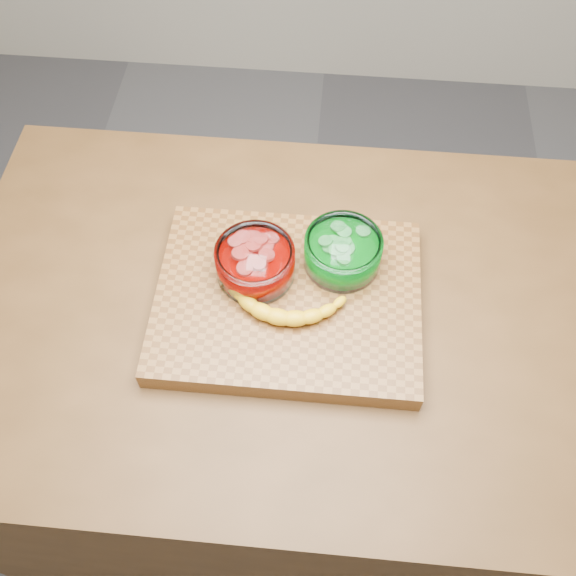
{
  "coord_description": "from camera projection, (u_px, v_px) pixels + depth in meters",
  "views": [
    {
      "loc": [
        0.05,
        -0.58,
        1.86
      ],
      "look_at": [
        0.0,
        0.0,
        0.96
      ],
      "focal_mm": 40.0,
      "sensor_mm": 36.0,
      "label": 1
    }
  ],
  "objects": [
    {
      "name": "ground",
      "position": [
        288.0,
        465.0,
        1.88
      ],
      "size": [
        3.5,
        3.5,
        0.0
      ],
      "primitive_type": "plane",
      "color": "#505055",
      "rests_on": "ground"
    },
    {
      "name": "counter",
      "position": [
        288.0,
        406.0,
        1.5
      ],
      "size": [
        1.2,
        0.8,
        0.9
      ],
      "primitive_type": "cube",
      "color": "#503318",
      "rests_on": "ground"
    },
    {
      "name": "cutting_board",
      "position": [
        288.0,
        301.0,
        1.1
      ],
      "size": [
        0.45,
        0.35,
        0.04
      ],
      "primitive_type": "cube",
      "color": "brown",
      "rests_on": "counter"
    },
    {
      "name": "bowl_red",
      "position": [
        255.0,
        262.0,
        1.08
      ],
      "size": [
        0.13,
        0.13,
        0.06
      ],
      "color": "white",
      "rests_on": "cutting_board"
    },
    {
      "name": "bowl_green",
      "position": [
        343.0,
        252.0,
        1.1
      ],
      "size": [
        0.13,
        0.13,
        0.06
      ],
      "color": "white",
      "rests_on": "cutting_board"
    },
    {
      "name": "banana",
      "position": [
        284.0,
        301.0,
        1.06
      ],
      "size": [
        0.24,
        0.12,
        0.03
      ],
      "primitive_type": null,
      "color": "gold",
      "rests_on": "cutting_board"
    }
  ]
}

